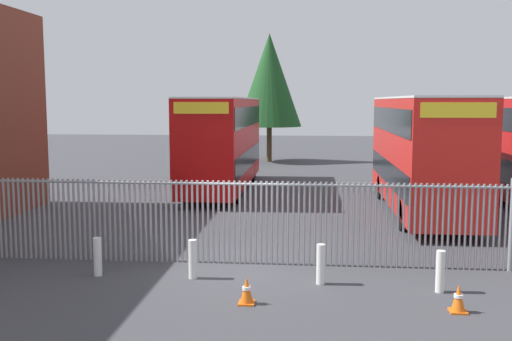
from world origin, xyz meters
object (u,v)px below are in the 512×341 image
object	(u,v)px
bollard_far_right	(440,271)
double_decker_bus_behind_fence_right	(223,140)
bollard_near_left	(98,257)
bollard_near_right	(321,264)
traffic_cone_by_gate	(458,298)
traffic_cone_mid_forecourt	(247,291)
double_decker_bus_behind_fence_left	(421,150)
bollard_center_front	(193,259)

from	to	relation	value
bollard_far_right	double_decker_bus_behind_fence_right	bearing A→B (deg)	116.18
bollard_near_left	bollard_near_right	distance (m)	5.42
bollard_near_left	bollard_far_right	size ratio (longest dim) A/B	1.00
traffic_cone_by_gate	traffic_cone_mid_forecourt	bearing A→B (deg)	178.83
double_decker_bus_behind_fence_right	bollard_far_right	bearing A→B (deg)	-63.82
double_decker_bus_behind_fence_left	bollard_center_front	size ratio (longest dim) A/B	11.38
double_decker_bus_behind_fence_left	bollard_near_left	distance (m)	13.26
double_decker_bus_behind_fence_right	bollard_near_left	distance (m)	14.09
bollard_center_front	bollard_near_right	bearing A→B (deg)	-2.88
bollard_near_right	traffic_cone_by_gate	world-z (taller)	bollard_near_right
bollard_near_right	traffic_cone_by_gate	size ratio (longest dim) A/B	1.61
double_decker_bus_behind_fence_right	bollard_center_front	xyz separation A→B (m)	(1.38, -13.92, -1.95)
bollard_near_left	bollard_far_right	world-z (taller)	same
double_decker_bus_behind_fence_right	traffic_cone_by_gate	xyz separation A→B (m)	(7.19, -15.67, -2.13)
bollard_near_left	traffic_cone_mid_forecourt	xyz separation A→B (m)	(3.85, -1.66, -0.19)
double_decker_bus_behind_fence_left	bollard_near_right	xyz separation A→B (m)	(-3.93, -9.34, -1.95)
double_decker_bus_behind_fence_left	double_decker_bus_behind_fence_right	bearing A→B (deg)	150.51
bollard_near_left	bollard_near_right	world-z (taller)	same
bollard_near_left	bollard_center_front	bearing A→B (deg)	-0.02
double_decker_bus_behind_fence_right	bollard_near_right	size ratio (longest dim) A/B	11.38
double_decker_bus_behind_fence_left	traffic_cone_by_gate	distance (m)	11.20
bollard_far_right	bollard_near_right	bearing A→B (deg)	172.76
bollard_near_left	traffic_cone_mid_forecourt	bearing A→B (deg)	-23.30
bollard_near_right	bollard_far_right	size ratio (longest dim) A/B	1.00
bollard_center_front	bollard_near_left	bearing A→B (deg)	179.98
bollard_near_left	bollard_near_right	xyz separation A→B (m)	(5.42, -0.16, 0.00)
double_decker_bus_behind_fence_left	double_decker_bus_behind_fence_right	world-z (taller)	same
bollard_near_left	bollard_far_right	bearing A→B (deg)	-3.49
double_decker_bus_behind_fence_right	double_decker_bus_behind_fence_left	bearing A→B (deg)	-29.49
bollard_near_right	traffic_cone_mid_forecourt	distance (m)	2.18
bollard_far_right	traffic_cone_by_gate	world-z (taller)	bollard_far_right
double_decker_bus_behind_fence_right	bollard_near_left	size ratio (longest dim) A/B	11.38
double_decker_bus_behind_fence_left	bollard_near_right	world-z (taller)	double_decker_bus_behind_fence_left
double_decker_bus_behind_fence_right	traffic_cone_by_gate	size ratio (longest dim) A/B	18.32
double_decker_bus_behind_fence_right	traffic_cone_mid_forecourt	bearing A→B (deg)	-79.58
double_decker_bus_behind_fence_left	bollard_near_left	bearing A→B (deg)	-135.51
bollard_near_left	traffic_cone_by_gate	size ratio (longest dim) A/B	1.61
bollard_center_front	traffic_cone_mid_forecourt	distance (m)	2.24
bollard_far_right	bollard_center_front	bearing A→B (deg)	175.09
bollard_center_front	bollard_near_right	xyz separation A→B (m)	(3.06, -0.15, 0.00)
double_decker_bus_behind_fence_right	bollard_near_right	world-z (taller)	double_decker_bus_behind_fence_right
double_decker_bus_behind_fence_left	bollard_near_left	xyz separation A→B (m)	(-9.35, -9.19, -1.95)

